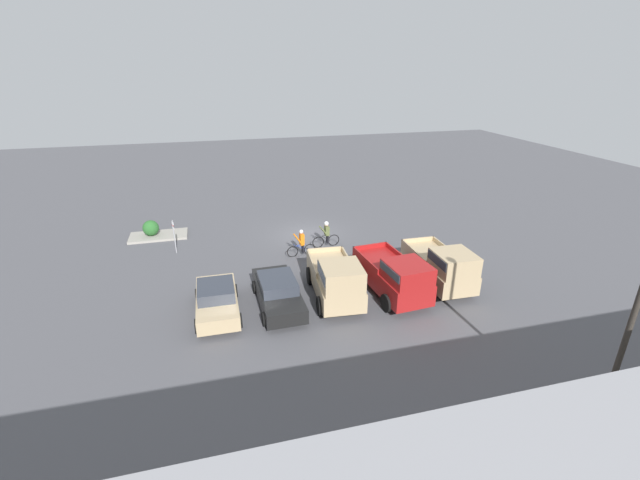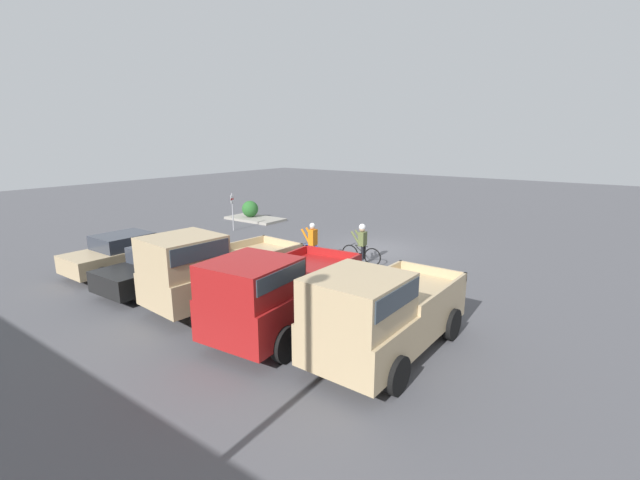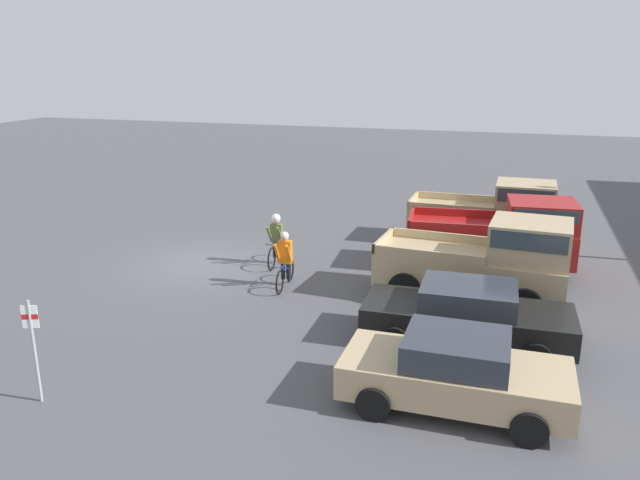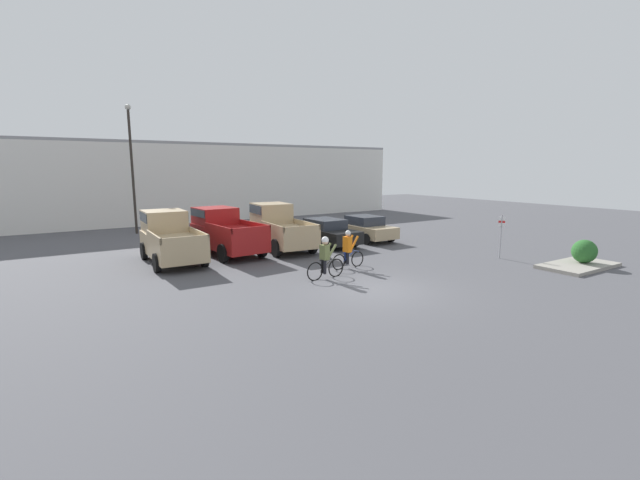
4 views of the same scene
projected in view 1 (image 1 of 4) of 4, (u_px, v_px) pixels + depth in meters
The scene contains 12 objects.
ground_plane at pixel (308, 234), 28.70m from camera, with size 80.00×80.00×0.00m, color #4C4C51.
pickup_truck_0 at pixel (442, 266), 21.61m from camera, with size 2.26×4.89×2.28m.
pickup_truck_1 at pixel (395, 275), 20.64m from camera, with size 2.53×5.04×2.25m.
pickup_truck_2 at pixel (336, 279), 20.19m from camera, with size 2.48×5.06×2.35m.
sedan_0 at pixel (278, 292), 20.02m from camera, with size 2.05×4.72×1.45m.
sedan_1 at pixel (217, 299), 19.36m from camera, with size 1.99×4.22×1.45m.
cyclist_0 at pixel (301, 243), 25.23m from camera, with size 1.75×0.48×1.67m.
cyclist_1 at pixel (326, 233), 26.50m from camera, with size 1.77×0.48×1.69m.
fire_lane_sign at pixel (174, 233), 25.43m from camera, with size 0.13×0.29×2.08m.
lamppost at pixel (638, 303), 11.42m from camera, with size 0.36×0.36×8.19m.
curb_island at pixel (159, 236), 28.26m from camera, with size 3.66×1.88×0.15m, color gray.
shrub at pixel (151, 228), 27.94m from camera, with size 1.02×1.02×1.02m.
Camera 1 is at (5.98, 25.99, 10.64)m, focal length 24.00 mm.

